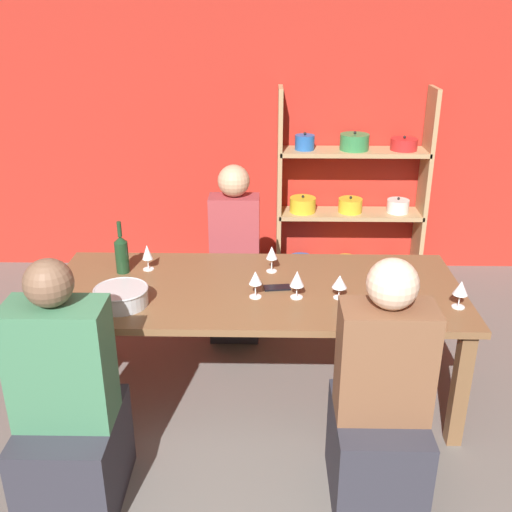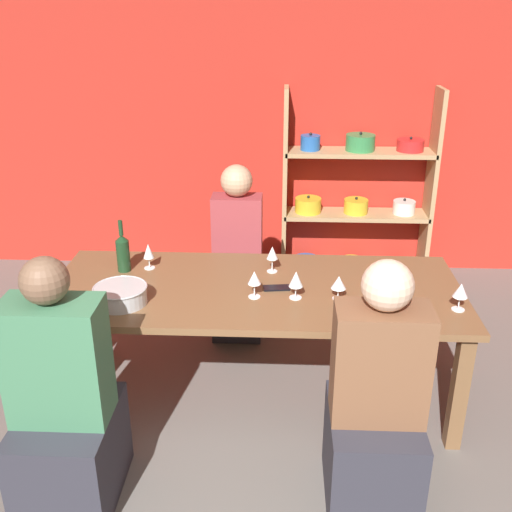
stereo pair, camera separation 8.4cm
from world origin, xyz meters
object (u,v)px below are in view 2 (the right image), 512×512
Objects in this scene: wine_glass_white_a at (148,252)px; person_near_a at (65,417)px; cell_phone at (277,288)px; wine_glass_empty_d at (461,291)px; wine_glass_empty_a at (272,254)px; wine_glass_empty_b at (296,280)px; wine_glass_red_a at (339,283)px; person_near_b at (375,419)px; wine_glass_empty_c at (254,279)px; person_far_a at (238,270)px; wine_bottle_green at (123,252)px; mixing_bowl at (121,294)px; shelf_unit at (355,203)px; dining_table at (255,299)px.

person_near_a reaches higher than wine_glass_white_a.
wine_glass_empty_d is at bearing -12.15° from cell_phone.
wine_glass_empty_a is 1.02× the size of wine_glass_empty_b.
person_near_a is at bearing -151.21° from wine_glass_red_a.
wine_glass_empty_b is (0.14, -0.34, -0.01)m from wine_glass_empty_a.
person_near_a is at bearing -178.13° from person_near_b.
cell_phone is 1.31m from person_near_a.
person_far_a reaches higher than wine_glass_empty_c.
wine_glass_red_a is at bearing -14.10° from wine_bottle_green.
person_near_a reaches higher than person_near_b.
person_near_a is at bearing -100.00° from wine_glass_white_a.
wine_bottle_green reaches higher than mixing_bowl.
shelf_unit reaches higher than person_near_a.
wine_glass_white_a is (-0.89, 0.36, -0.00)m from wine_glass_empty_b.
wine_glass_red_a is 0.11× the size of person_near_b.
wine_glass_empty_c is 0.12× the size of person_near_b.
wine_glass_empty_b is (-0.23, 0.00, 0.02)m from wine_glass_red_a.
dining_table is (-0.76, -1.82, -0.01)m from shelf_unit.
cell_phone is (-0.64, -1.84, 0.08)m from shelf_unit.
mixing_bowl is 0.24× the size of person_far_a.
person_near_a is (-1.61, -2.66, -0.21)m from shelf_unit.
wine_glass_empty_d is 2.07m from person_near_a.
wine_glass_red_a is at bearing 123.93° from person_far_a.
wine_glass_empty_c is (-0.76, -1.94, 0.19)m from shelf_unit.
shelf_unit is at bearing 46.07° from wine_bottle_green.
shelf_unit is 1.75m from wine_glass_empty_a.
wine_glass_red_a is 0.50m from wine_glass_empty_a.
wine_glass_empty_b is 1.07m from person_far_a.
person_near_a is 1.02× the size of person_far_a.
cell_phone is at bearing 109.26° from person_far_a.
wine_glass_white_a reaches higher than cell_phone.
cell_phone is (-0.34, 0.11, -0.09)m from wine_glass_red_a.
wine_glass_empty_b is at bearing -21.93° from wine_glass_white_a.
wine_bottle_green is 2.36× the size of wine_glass_red_a.
shelf_unit reaches higher than wine_glass_red_a.
shelf_unit is 2.14m from wine_glass_white_a.
wine_glass_empty_d reaches higher than wine_glass_red_a.
wine_glass_red_a is at bearing -15.32° from dining_table.
wine_glass_empty_c is (-0.46, 0.00, 0.02)m from wine_glass_red_a.
dining_table is at bearing 17.74° from mixing_bowl.
wine_glass_empty_c is 0.97× the size of wine_glass_white_a.
wine_bottle_green reaches higher than wine_glass_empty_b.
person_far_a is (-0.39, 0.93, -0.38)m from wine_glass_empty_b.
cell_phone is 0.95m from person_near_b.
person_near_a is (-1.08, -0.72, -0.39)m from wine_glass_empty_b.
wine_glass_empty_a is (0.90, 0.02, -0.00)m from wine_bottle_green.
wine_glass_empty_d is at bearing 0.15° from mixing_bowl.
person_far_a reaches higher than wine_glass_empty_b.
wine_bottle_green is 2.01× the size of wine_glass_empty_b.
wine_glass_empty_b is at bearing 112.87° from person_far_a.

